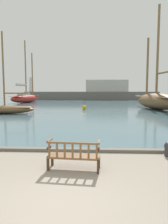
# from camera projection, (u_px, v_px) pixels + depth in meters

# --- Properties ---
(ground_plane) EXTENTS (160.00, 160.00, 0.00)m
(ground_plane) POSITION_uv_depth(u_px,v_px,m) (60.00, 204.00, 4.29)
(ground_plane) COLOR gray
(harbor_water) EXTENTS (100.00, 80.00, 0.08)m
(harbor_water) POSITION_uv_depth(u_px,v_px,m) (90.00, 102.00, 48.03)
(harbor_water) COLOR #476670
(harbor_water) RESTS_ON ground
(quay_edge_kerb) EXTENTS (40.00, 0.30, 0.12)m
(quay_edge_kerb) POSITION_uv_depth(u_px,v_px,m) (76.00, 150.00, 8.11)
(quay_edge_kerb) COLOR #675F54
(quay_edge_kerb) RESTS_ON ground
(park_bench) EXTENTS (1.64, 0.66, 0.92)m
(park_bench) POSITION_uv_depth(u_px,v_px,m) (74.00, 155.00, 6.14)
(park_bench) COLOR #3D2A19
(park_bench) RESTS_ON ground
(sailboat_distant_harbor) EXTENTS (6.11, 2.52, 8.67)m
(sailboat_distant_harbor) POSITION_uv_depth(u_px,v_px,m) (6.00, 108.00, 21.66)
(sailboat_distant_harbor) COLOR brown
(sailboat_distant_harbor) RESTS_ON harbor_water
(sailboat_centre_channel) EXTENTS (4.80, 11.05, 13.67)m
(sailboat_centre_channel) POSITION_uv_depth(u_px,v_px,m) (26.00, 97.00, 44.69)
(sailboat_centre_channel) COLOR maroon
(sailboat_centre_channel) RESTS_ON harbor_water
(sailboat_outer_starboard) EXTENTS (4.89, 14.06, 13.95)m
(sailboat_outer_starboard) POSITION_uv_depth(u_px,v_px,m) (157.00, 100.00, 27.46)
(sailboat_outer_starboard) COLOR brown
(sailboat_outer_starboard) RESTS_ON harbor_water
(channel_buoy) EXTENTS (0.58, 0.58, 1.28)m
(channel_buoy) POSITION_uv_depth(u_px,v_px,m) (84.00, 107.00, 26.89)
(channel_buoy) COLOR gold
(channel_buoy) RESTS_ON harbor_water
(far_breakwater) EXTENTS (40.12, 2.40, 6.90)m
(far_breakwater) POSITION_uv_depth(u_px,v_px,m) (94.00, 93.00, 60.11)
(far_breakwater) COLOR #66605B
(far_breakwater) RESTS_ON ground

